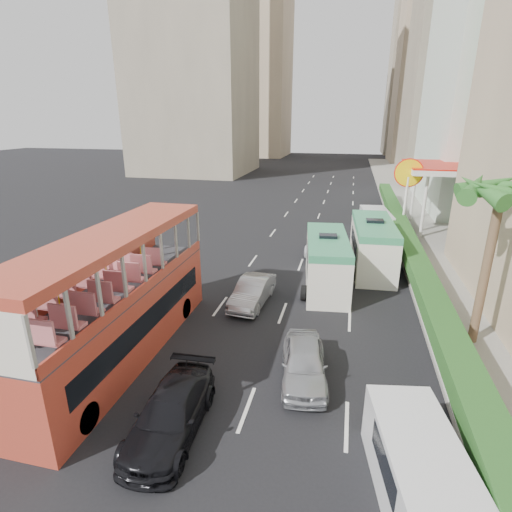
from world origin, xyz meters
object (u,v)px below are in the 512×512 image
(car_silver_lane_b, at_px, (303,379))
(shell_station, at_px, (444,198))
(car_black, at_px, (172,431))
(panel_van_far, at_px, (375,223))
(minibus_near, at_px, (327,262))
(panel_van_near, at_px, (420,476))
(van_asset, at_px, (324,253))
(minibus_far, at_px, (372,246))
(palm_tree, at_px, (486,269))
(car_silver_lane_a, at_px, (253,304))
(double_decker_bus, at_px, (118,297))

(car_silver_lane_b, relative_size, shell_station, 0.50)
(car_black, xyz_separation_m, panel_van_far, (6.94, 23.71, 0.99))
(minibus_near, bearing_deg, shell_station, 51.96)
(car_black, height_order, shell_station, shell_station)
(minibus_near, height_order, panel_van_near, minibus_near)
(minibus_near, bearing_deg, panel_van_near, -83.44)
(car_silver_lane_b, height_order, van_asset, van_asset)
(minibus_far, bearing_deg, van_asset, 137.57)
(minibus_near, relative_size, palm_tree, 1.01)
(panel_van_near, xyz_separation_m, panel_van_far, (0.07, 24.58, 0.09))
(car_silver_lane_a, bearing_deg, panel_van_near, -52.16)
(car_silver_lane_a, height_order, minibus_far, minibus_far)
(minibus_near, bearing_deg, car_silver_lane_b, -97.85)
(double_decker_bus, bearing_deg, minibus_far, 50.97)
(palm_tree, bearing_deg, panel_van_near, -111.68)
(double_decker_bus, xyz_separation_m, minibus_far, (9.98, 12.31, -1.02))
(car_silver_lane_a, relative_size, car_black, 0.90)
(car_silver_lane_b, relative_size, panel_van_near, 0.89)
(double_decker_bus, height_order, car_silver_lane_b, double_decker_bus)
(double_decker_bus, xyz_separation_m, panel_van_near, (10.49, -4.32, -1.64))
(van_asset, height_order, shell_station, shell_station)
(car_silver_lane_a, distance_m, panel_van_near, 12.00)
(car_black, distance_m, panel_van_far, 24.72)
(van_asset, xyz_separation_m, panel_van_far, (3.66, 5.47, 0.99))
(double_decker_bus, relative_size, panel_van_near, 2.46)
(car_black, bearing_deg, palm_tree, 33.54)
(minibus_near, xyz_separation_m, shell_station, (8.61, 14.14, 1.32))
(van_asset, height_order, minibus_near, minibus_near)
(car_black, distance_m, van_asset, 18.53)
(panel_van_far, bearing_deg, double_decker_bus, -124.32)
(panel_van_near, height_order, palm_tree, palm_tree)
(panel_van_near, relative_size, shell_station, 0.56)
(minibus_far, xyz_separation_m, palm_tree, (3.82, -8.31, 1.87))
(car_silver_lane_a, xyz_separation_m, palm_tree, (9.87, -1.68, 3.38))
(car_silver_lane_a, relative_size, palm_tree, 0.63)
(minibus_far, distance_m, shell_station, 12.33)
(double_decker_bus, distance_m, car_black, 5.61)
(shell_station, bearing_deg, palm_tree, -96.60)
(car_silver_lane_a, distance_m, palm_tree, 10.57)
(minibus_near, xyz_separation_m, palm_tree, (6.41, -4.86, 1.95))
(minibus_far, height_order, panel_van_near, minibus_far)
(car_silver_lane_a, bearing_deg, minibus_far, 52.15)
(car_silver_lane_b, xyz_separation_m, shell_station, (8.79, 22.95, 2.75))
(double_decker_bus, height_order, car_silver_lane_a, double_decker_bus)
(panel_van_far, bearing_deg, palm_tree, -85.53)
(car_black, distance_m, shell_station, 29.33)
(minibus_far, height_order, panel_van_far, minibus_far)
(minibus_far, distance_m, panel_van_near, 16.65)
(car_black, relative_size, shell_station, 0.56)
(double_decker_bus, xyz_separation_m, car_silver_lane_b, (7.21, 0.05, -2.53))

